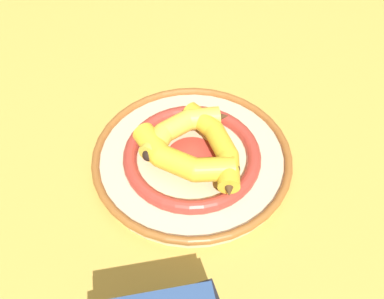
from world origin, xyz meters
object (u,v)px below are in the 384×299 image
object	(u,v)px
banana_a	(178,158)
banana_b	(218,145)
banana_c	(181,128)
decorative_bowl	(192,157)

from	to	relation	value
banana_a	banana_b	distance (m)	0.07
banana_c	banana_b	bearing A→B (deg)	111.32
banana_a	banana_c	size ratio (longest dim) A/B	1.10
decorative_bowl	banana_a	bearing A→B (deg)	12.54
banana_b	decorative_bowl	bearing A→B (deg)	65.56
decorative_bowl	banana_c	bearing A→B (deg)	-104.23
banana_a	banana_b	bearing A→B (deg)	51.81
banana_a	banana_b	world-z (taller)	banana_a
decorative_bowl	banana_a	world-z (taller)	banana_a
banana_b	banana_c	distance (m)	0.07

